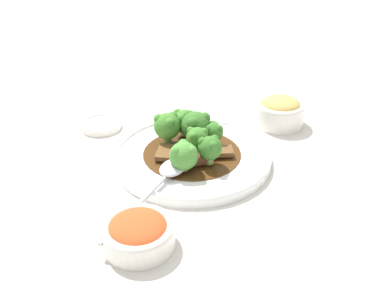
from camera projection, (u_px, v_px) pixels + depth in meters
The scene contains 16 objects.
ground_plane at pixel (192, 160), 0.80m from camera, with size 4.00×4.00×0.00m, color silver.
main_plate at pixel (192, 156), 0.80m from camera, with size 0.28×0.28×0.02m.
beef_strip_0 at pixel (165, 153), 0.78m from camera, with size 0.04×0.05×0.01m.
beef_strip_1 at pixel (196, 156), 0.76m from camera, with size 0.05×0.04×0.02m.
beef_strip_2 at pixel (219, 151), 0.78m from camera, with size 0.05×0.04×0.01m.
broccoli_floret_0 at pixel (197, 138), 0.78m from camera, with size 0.04×0.04×0.05m.
broccoli_floret_1 at pixel (167, 126), 0.80m from camera, with size 0.05×0.05×0.06m.
broccoli_floret_2 at pixel (213, 132), 0.80m from camera, with size 0.04×0.04×0.04m.
broccoli_floret_3 at pixel (196, 125), 0.81m from camera, with size 0.05×0.05×0.06m.
broccoli_floret_4 at pixel (210, 148), 0.74m from camera, with size 0.04×0.04×0.05m.
broccoli_floret_5 at pixel (184, 155), 0.73m from camera, with size 0.05×0.05×0.05m.
broccoli_floret_6 at pixel (183, 121), 0.83m from camera, with size 0.05×0.05×0.05m.
serving_spoon at pixel (166, 175), 0.72m from camera, with size 0.16×0.19×0.01m.
side_bowl_kimchi at pixel (138, 233), 0.60m from camera, with size 0.10×0.10×0.04m.
side_bowl_appetizer at pixel (280, 111), 0.91m from camera, with size 0.10×0.10×0.06m.
sauce_dish at pixel (101, 125), 0.90m from camera, with size 0.08×0.08×0.01m.
Camera 1 is at (-0.14, -0.66, 0.43)m, focal length 42.00 mm.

